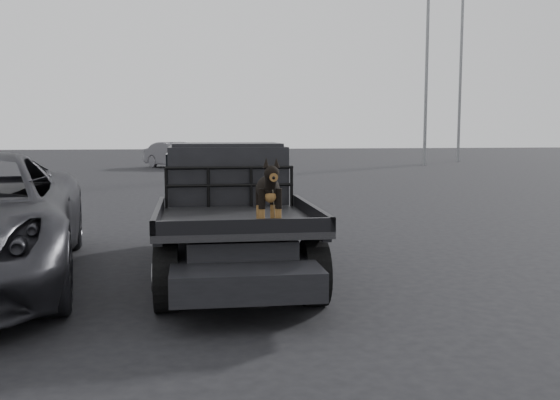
{
  "coord_description": "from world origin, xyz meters",
  "views": [
    {
      "loc": [
        -0.54,
        -6.66,
        2.0
      ],
      "look_at": [
        0.37,
        -0.42,
        1.29
      ],
      "focal_mm": 40.0,
      "sensor_mm": 36.0,
      "label": 1
    }
  ],
  "objects": [
    {
      "name": "ground",
      "position": [
        0.0,
        0.0,
        0.0
      ],
      "size": [
        120.0,
        120.0,
        0.0
      ],
      "primitive_type": "plane",
      "color": "black",
      "rests_on": "ground"
    },
    {
      "name": "flatbed_ute",
      "position": [
        0.02,
        1.87,
        0.46
      ],
      "size": [
        2.0,
        5.4,
        0.92
      ],
      "primitive_type": null,
      "color": "black",
      "rests_on": "ground"
    },
    {
      "name": "ute_cab",
      "position": [
        0.02,
        2.82,
        1.36
      ],
      "size": [
        1.72,
        1.3,
        0.88
      ],
      "primitive_type": null,
      "color": "black",
      "rests_on": "flatbed_ute"
    },
    {
      "name": "headache_rack",
      "position": [
        0.02,
        2.07,
        1.2
      ],
      "size": [
        1.8,
        0.08,
        0.55
      ],
      "primitive_type": null,
      "color": "black",
      "rests_on": "flatbed_ute"
    },
    {
      "name": "dog",
      "position": [
        0.32,
        0.13,
        1.29
      ],
      "size": [
        0.32,
        0.6,
        0.74
      ],
      "primitive_type": null,
      "color": "black",
      "rests_on": "flatbed_ute"
    },
    {
      "name": "distant_car_a",
      "position": [
        -1.22,
        26.61,
        0.68
      ],
      "size": [
        3.61,
        4.18,
        1.36
      ],
      "primitive_type": "imported",
      "rotation": [
        0.0,
        0.0,
        0.63
      ],
      "color": "#4E4D52",
      "rests_on": "ground"
    },
    {
      "name": "floodlight_mid",
      "position": [
        12.7,
        27.25,
        7.35
      ],
      "size": [
        1.08,
        0.28,
        13.5
      ],
      "color": "slate",
      "rests_on": "ground"
    },
    {
      "name": "floodlight_far",
      "position": [
        16.39,
        30.97,
        8.08
      ],
      "size": [
        1.08,
        0.28,
        14.96
      ],
      "color": "slate",
      "rests_on": "ground"
    }
  ]
}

